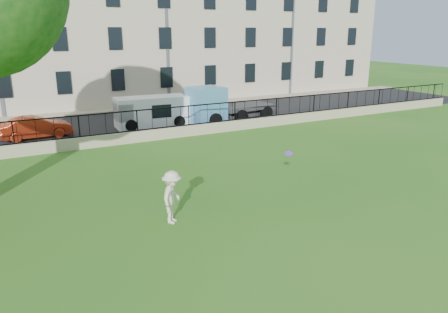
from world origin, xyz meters
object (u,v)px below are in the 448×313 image
frisbee (289,153)px  red_sedan (36,128)px  white_van (152,112)px  man (172,197)px  blue_truck (230,103)px

frisbee → red_sedan: frisbee is taller
frisbee → white_van: white_van is taller
man → frisbee: size_ratio=6.20×
man → white_van: size_ratio=0.38×
red_sedan → white_van: size_ratio=0.85×
white_van → blue_truck: blue_truck is taller
white_van → frisbee: bearing=-85.9°
white_van → blue_truck: 5.10m
red_sedan → blue_truck: blue_truck is taller
man → frisbee: bearing=-53.9°
frisbee → white_van: bearing=89.8°
white_van → blue_truck: size_ratio=0.78×
man → red_sedan: man is taller
frisbee → red_sedan: size_ratio=0.07×
man → red_sedan: (-2.46, 13.85, -0.22)m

